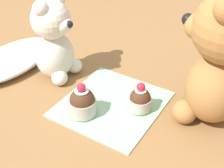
% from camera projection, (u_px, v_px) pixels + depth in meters
% --- Properties ---
extents(ground_plane, '(4.00, 4.00, 0.00)m').
position_uv_depth(ground_plane, '(112.00, 105.00, 0.69)').
color(ground_plane, olive).
extents(knitted_placemat, '(0.22, 0.21, 0.01)m').
position_uv_depth(knitted_placemat, '(112.00, 104.00, 0.69)').
color(knitted_placemat, '#8EBC99').
rests_on(knitted_placemat, ground_plane).
extents(tulle_cloth, '(0.26, 0.14, 0.04)m').
position_uv_depth(tulle_cloth, '(11.00, 60.00, 0.81)').
color(tulle_cloth, silver).
rests_on(tulle_cloth, ground_plane).
extents(teddy_bear_cream, '(0.10, 0.11, 0.20)m').
position_uv_depth(teddy_bear_cream, '(54.00, 41.00, 0.73)').
color(teddy_bear_cream, silver).
rests_on(teddy_bear_cream, ground_plane).
extents(teddy_bear_tan, '(0.14, 0.15, 0.28)m').
position_uv_depth(teddy_bear_tan, '(220.00, 58.00, 0.58)').
color(teddy_bear_tan, '#A3703D').
rests_on(teddy_bear_tan, ground_plane).
extents(cupcake_near_cream_bear, '(0.06, 0.06, 0.07)m').
position_uv_depth(cupcake_near_cream_bear, '(82.00, 102.00, 0.64)').
color(cupcake_near_cream_bear, '#B2ADA3').
rests_on(cupcake_near_cream_bear, knitted_placemat).
extents(cupcake_near_tan_bear, '(0.05, 0.05, 0.07)m').
position_uv_depth(cupcake_near_tan_bear, '(140.00, 100.00, 0.66)').
color(cupcake_near_tan_bear, '#B2ADA3').
rests_on(cupcake_near_tan_bear, knitted_placemat).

